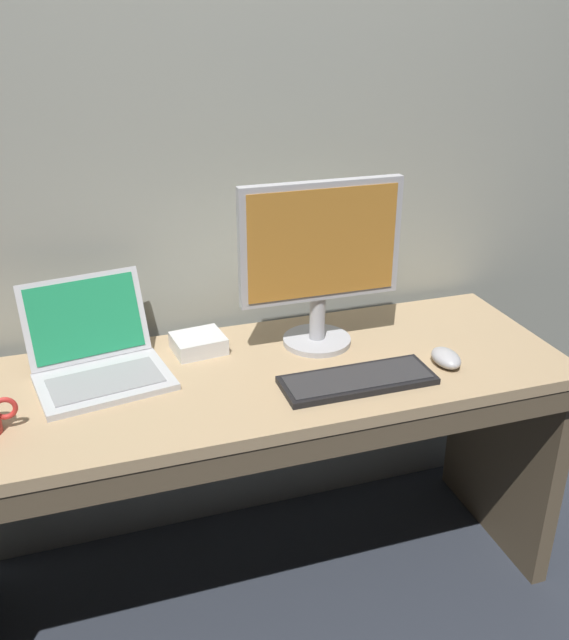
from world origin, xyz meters
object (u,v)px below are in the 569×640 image
at_px(laptop_silver, 98,359).
at_px(external_drive_box, 198,343).
at_px(external_monitor, 320,257).
at_px(wired_keyboard, 358,380).
at_px(computer_mouse, 446,358).

height_order(laptop_silver, external_drive_box, laptop_silver).
distance_m(external_monitor, wired_keyboard, 0.35).
relative_size(laptop_silver, wired_keyboard, 0.94).
distance_m(external_monitor, computer_mouse, 0.44).
height_order(laptop_silver, wired_keyboard, laptop_silver).
relative_size(laptop_silver, external_monitor, 0.79).
relative_size(external_monitor, wired_keyboard, 1.19).
relative_size(wired_keyboard, computer_mouse, 3.67).
bearing_deg(external_drive_box, laptop_silver, -167.78).
height_order(external_monitor, external_drive_box, external_monitor).
relative_size(laptop_silver, external_drive_box, 2.69).
distance_m(laptop_silver, computer_mouse, 0.93).
bearing_deg(external_drive_box, wired_keyboard, -41.08).
bearing_deg(laptop_silver, external_drive_box, 12.22).
relative_size(external_monitor, external_drive_box, 3.41).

